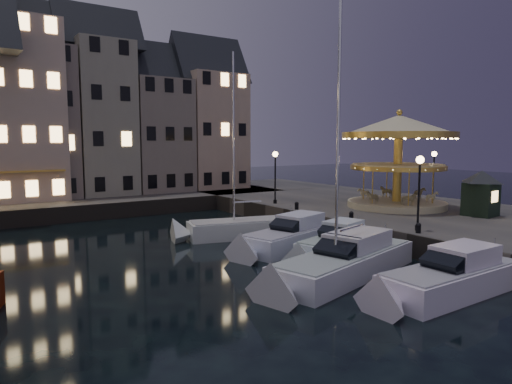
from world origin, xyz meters
TOP-DOWN VIEW (x-y plane):
  - ground at (0.00, 0.00)m, footprint 160.00×160.00m
  - quay_east at (14.00, 6.00)m, footprint 16.00×56.00m
  - quay_north at (-8.00, 28.00)m, footprint 44.00×12.00m
  - quaywall_e at (6.00, 6.00)m, footprint 0.15×44.00m
  - quaywall_n at (-6.00, 22.00)m, footprint 48.00×0.15m
  - streetlamp_b at (7.20, 1.00)m, footprint 0.44×0.44m
  - streetlamp_c at (7.20, 14.50)m, footprint 0.44×0.44m
  - streetlamp_d at (18.50, 8.00)m, footprint 0.44×0.44m
  - bollard_b at (6.60, 0.50)m, footprint 0.30×0.30m
  - bollard_c at (6.60, 5.50)m, footprint 0.30×0.30m
  - bollard_d at (6.60, 11.00)m, footprint 0.30×0.30m
  - townhouse_nc at (-8.00, 30.00)m, footprint 6.82×8.00m
  - townhouse_nd at (-2.25, 30.00)m, footprint 5.50×8.00m
  - townhouse_ne at (3.20, 30.00)m, footprint 6.16×8.00m
  - townhouse_nf at (9.25, 30.00)m, footprint 6.82×8.00m
  - motorboat_b at (2.09, -4.23)m, footprint 8.04×2.38m
  - motorboat_c at (0.33, -0.05)m, footprint 9.97×4.92m
  - motorboat_d at (2.34, 2.61)m, footprint 6.48×3.69m
  - motorboat_e at (1.74, 5.76)m, footprint 8.19×4.44m
  - motorboat_f at (0.94, 10.22)m, footprint 8.43×4.03m
  - carousel at (13.65, 7.71)m, footprint 8.38×8.38m
  - ticket_kiosk at (15.01, 1.90)m, footprint 2.95×2.95m

SIDE VIEW (x-z plane):
  - ground at x=0.00m, z-range 0.00..0.00m
  - motorboat_f at x=0.94m, z-range -5.07..6.13m
  - motorboat_d at x=2.34m, z-range -0.44..1.71m
  - motorboat_b at x=2.09m, z-range -0.43..1.72m
  - motorboat_e at x=1.74m, z-range -0.43..1.72m
  - quay_east at x=14.00m, z-range 0.00..1.30m
  - quay_north at x=-8.00m, z-range 0.00..1.30m
  - quaywall_e at x=6.00m, z-range 0.00..1.30m
  - quaywall_n at x=-6.00m, z-range 0.00..1.30m
  - motorboat_c at x=0.33m, z-range -5.95..7.31m
  - bollard_b at x=6.60m, z-range 1.32..1.89m
  - bollard_c at x=6.60m, z-range 1.32..1.89m
  - bollard_d at x=6.60m, z-range 1.32..1.89m
  - ticket_kiosk at x=15.01m, z-range 1.63..5.08m
  - streetlamp_b at x=7.20m, z-range 1.93..6.10m
  - streetlamp_c at x=7.20m, z-range 1.93..6.10m
  - streetlamp_d at x=18.50m, z-range 1.93..6.10m
  - carousel at x=13.65m, z-range 2.46..9.79m
  - townhouse_ne at x=3.20m, z-range 1.38..14.18m
  - townhouse_nf at x=9.25m, z-range 1.38..15.18m
  - townhouse_nc at x=-8.00m, z-range 1.38..16.18m
  - townhouse_nd at x=-2.25m, z-range 1.38..17.18m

